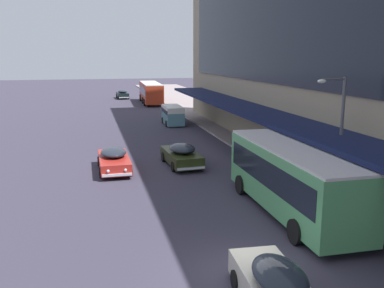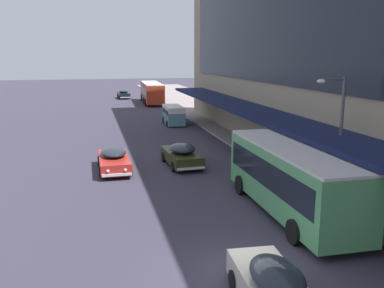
{
  "view_description": "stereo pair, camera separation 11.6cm",
  "coord_description": "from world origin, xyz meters",
  "views": [
    {
      "loc": [
        -4.84,
        -12.42,
        7.22
      ],
      "look_at": [
        1.51,
        13.83,
        1.55
      ],
      "focal_mm": 40.0,
      "sensor_mm": 36.0,
      "label": 1
    },
    {
      "loc": [
        -4.72,
        -12.45,
        7.22
      ],
      "look_at": [
        1.51,
        13.83,
        1.55
      ],
      "focal_mm": 40.0,
      "sensor_mm": 36.0,
      "label": 2
    }
  ],
  "objects": [
    {
      "name": "sedan_far_back",
      "position": [
        0.05,
        -2.36,
        0.77
      ],
      "size": [
        1.94,
        4.62,
        1.58
      ],
      "color": "beige",
      "rests_on": "ground"
    },
    {
      "name": "sedan_second_mid",
      "position": [
        0.67,
        59.8,
        0.73
      ],
      "size": [
        1.99,
        4.44,
        1.46
      ],
      "color": "black",
      "rests_on": "ground"
    },
    {
      "name": "transit_bus_kerbside_rear",
      "position": [
        3.96,
        4.66,
        1.81
      ],
      "size": [
        2.83,
        9.72,
        3.15
      ],
      "color": "#519E60",
      "rests_on": "ground"
    },
    {
      "name": "fire_hydrant",
      "position": [
        6.59,
        13.67,
        0.49
      ],
      "size": [
        0.2,
        0.4,
        0.7
      ],
      "color": "red",
      "rests_on": "sidewalk_kerb"
    },
    {
      "name": "pedestrian_at_kerb",
      "position": [
        6.78,
        9.22,
        1.18
      ],
      "size": [
        0.45,
        0.48,
        1.86
      ],
      "color": "#23253B",
      "rests_on": "sidewalk_kerb"
    },
    {
      "name": "vw_van",
      "position": [
        3.63,
        31.33,
        1.1
      ],
      "size": [
        1.96,
        4.58,
        1.96
      ],
      "color": "slate",
      "rests_on": "ground"
    },
    {
      "name": "sedan_trailing_near",
      "position": [
        -3.47,
        14.21,
        0.71
      ],
      "size": [
        1.99,
        4.83,
        1.4
      ],
      "color": "#B0271F",
      "rests_on": "ground"
    },
    {
      "name": "sedan_oncoming_rear",
      "position": [
        0.95,
        14.42,
        0.74
      ],
      "size": [
        2.18,
        4.72,
        1.5
      ],
      "color": "#2A3214",
      "rests_on": "ground"
    },
    {
      "name": "street_lamp",
      "position": [
        6.65,
        5.44,
        3.72
      ],
      "size": [
        1.5,
        0.28,
        6.04
      ],
      "color": "#4C4C51",
      "rests_on": "sidewalk_kerb"
    },
    {
      "name": "transit_bus_kerbside_front",
      "position": [
        4.3,
        51.77,
        1.76
      ],
      "size": [
        3.13,
        11.18,
        3.06
      ],
      "color": "#AC321B",
      "rests_on": "ground"
    },
    {
      "name": "ground",
      "position": [
        0.0,
        0.0,
        0.0
      ],
      "size": [
        240.0,
        240.0,
        0.0
      ],
      "primitive_type": "plane",
      "color": "#363241"
    }
  ]
}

